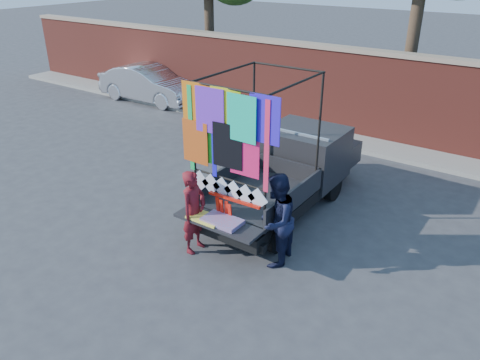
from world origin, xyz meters
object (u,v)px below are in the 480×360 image
Objects in this scene: sedan at (149,84)px; man at (276,220)px; pickup_truck at (293,168)px; woman at (194,212)px.

sedan is 2.35× the size of man.
pickup_truck is 1.21× the size of sedan.
pickup_truck is 2.42m from man.
pickup_truck is at bearing -167.95° from man.
sedan is at bearing -133.83° from man.
pickup_truck is 2.86× the size of man.
woman is (7.79, -6.72, 0.13)m from sedan.
man is (9.22, -6.22, 0.19)m from sedan.
sedan is 11.12m from man.
man is (1.43, 0.50, 0.06)m from woman.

